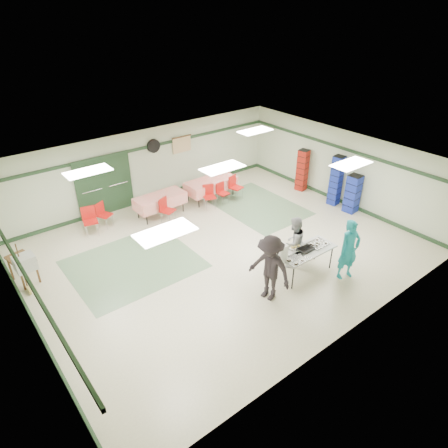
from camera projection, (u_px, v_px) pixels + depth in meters
floor at (223, 250)px, 12.22m from camera, size 11.00×11.00×0.00m
ceiling at (222, 167)px, 10.88m from camera, size 11.00×11.00×0.00m
wall_back at (147, 166)px, 14.62m from camera, size 11.00×0.00×11.00m
wall_front at (353, 288)px, 8.47m from camera, size 11.00×0.00×11.00m
wall_left at (22, 284)px, 8.60m from camera, size 0.00×9.00×9.00m
wall_right at (342, 167)px, 14.49m from camera, size 0.00×9.00×9.00m
trim_back at (146, 147)px, 14.25m from camera, size 11.00×0.06×0.10m
baseboard_back at (151, 197)px, 15.24m from camera, size 11.00×0.06×0.12m
trim_left at (15, 257)px, 8.27m from camera, size 0.06×9.00×0.10m
baseboard_left at (37, 328)px, 9.26m from camera, size 0.06×9.00×0.12m
trim_right at (344, 149)px, 14.13m from camera, size 0.06×9.00×0.10m
baseboard_right at (336, 199)px, 15.12m from camera, size 0.06×9.00×0.12m
green_patch_a at (134, 264)px, 11.56m from camera, size 3.50×3.00×0.01m
green_patch_b at (257, 206)px, 14.74m from camera, size 2.50×3.50×0.01m
double_door_left at (91, 189)px, 13.55m from camera, size 0.90×0.06×2.10m
double_door_right at (117, 182)px, 14.06m from camera, size 0.90×0.06×2.10m
door_frame at (105, 186)px, 13.79m from camera, size 2.00×0.03×2.15m
wall_fan at (153, 146)px, 14.39m from camera, size 0.50×0.10×0.50m
scroll_banner at (182, 145)px, 15.13m from camera, size 0.80×0.02×0.60m
serving_table at (306, 252)px, 10.83m from camera, size 1.77×0.74×0.76m
sheet_tray_right at (318, 244)px, 11.07m from camera, size 0.56×0.43×0.02m
sheet_tray_mid at (300, 249)px, 10.86m from camera, size 0.59×0.45×0.02m
sheet_tray_left at (297, 260)px, 10.41m from camera, size 0.63×0.48×0.02m
baking_pan at (305, 249)px, 10.78m from camera, size 0.45×0.29×0.08m
foam_box_stack at (281, 253)px, 10.28m from camera, size 0.27×0.24×0.48m
volunteer_teal at (349, 250)px, 10.64m from camera, size 0.72×0.56×1.74m
volunteer_grey at (293, 242)px, 11.14m from camera, size 0.77×0.61×1.54m
volunteer_dark at (270, 268)px, 9.85m from camera, size 0.91×1.29×1.81m
dining_table_a at (211, 184)px, 15.06m from camera, size 2.00×0.93×0.77m
dining_table_b at (160, 200)px, 13.89m from camera, size 1.80×0.84×0.77m
chair_a at (222, 191)px, 14.75m from camera, size 0.40×0.40×0.80m
chair_b at (209, 194)px, 14.42m from camera, size 0.52×0.52×0.88m
chair_c at (234, 185)px, 15.06m from camera, size 0.51×0.51×0.91m
chair_d at (166, 208)px, 13.44m from camera, size 0.55×0.55×0.89m
chair_loose_a at (102, 212)px, 13.20m from camera, size 0.54×0.54×0.86m
chair_loose_b at (89, 218)px, 12.78m from camera, size 0.52×0.52×0.94m
crate_stack_blue_a at (336, 181)px, 14.45m from camera, size 0.41×0.41×1.87m
crate_stack_red at (302, 170)px, 15.60m from camera, size 0.43×0.43×1.66m
crate_stack_blue_b at (353, 194)px, 14.05m from camera, size 0.47×0.47×1.39m
printer_table at (21, 262)px, 10.57m from camera, size 0.67×0.89×0.74m
office_printer at (25, 263)px, 10.00m from camera, size 0.52×0.46×0.39m
broom at (22, 267)px, 10.11m from camera, size 0.07×0.24×1.50m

